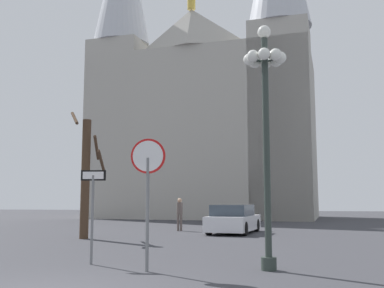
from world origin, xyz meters
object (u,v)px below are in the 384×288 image
at_px(stop_sign, 148,177).
at_px(street_lamp, 266,105).
at_px(pedestrian_walking, 180,211).
at_px(one_way_arrow_sign, 93,203).
at_px(cathedral, 203,109).
at_px(bare_tree, 86,175).
at_px(parked_car_near_white, 233,220).

height_order(stop_sign, street_lamp, street_lamp).
relative_size(street_lamp, pedestrian_walking, 3.47).
bearing_deg(street_lamp, stop_sign, -164.83).
distance_m(one_way_arrow_sign, pedestrian_walking, 12.40).
relative_size(cathedral, street_lamp, 5.14).
bearing_deg(bare_tree, street_lamp, -41.92).
height_order(cathedral, street_lamp, cathedral).
bearing_deg(stop_sign, parked_car_near_white, 86.77).
bearing_deg(cathedral, parked_car_near_white, -75.52).
relative_size(stop_sign, bare_tree, 0.56).
xyz_separation_m(cathedral, one_way_arrow_sign, (2.18, -29.10, -8.41)).
xyz_separation_m(parked_car_near_white, pedestrian_walking, (-2.95, 1.06, 0.38)).
height_order(cathedral, pedestrian_walking, cathedral).
bearing_deg(one_way_arrow_sign, bare_tree, 116.03).
bearing_deg(one_way_arrow_sign, stop_sign, -25.83).
relative_size(cathedral, pedestrian_walking, 17.83).
bearing_deg(bare_tree, one_way_arrow_sign, -63.97).
bearing_deg(parked_car_near_white, pedestrian_walking, 160.27).
bearing_deg(street_lamp, parked_car_near_white, 100.14).
bearing_deg(cathedral, pedestrian_walking, -84.39).
bearing_deg(one_way_arrow_sign, parked_car_near_white, 77.95).
distance_m(bare_tree, parked_car_near_white, 7.54).
height_order(bare_tree, parked_car_near_white, bare_tree).
bearing_deg(parked_car_near_white, cathedral, 104.48).
relative_size(stop_sign, one_way_arrow_sign, 1.28).
bearing_deg(pedestrian_walking, parked_car_near_white, -19.73).
bearing_deg(cathedral, one_way_arrow_sign, -85.72).
xyz_separation_m(one_way_arrow_sign, bare_tree, (-3.40, 6.95, 1.13)).
distance_m(cathedral, street_lamp, 30.54).
bearing_deg(bare_tree, parked_car_near_white, 36.91).
bearing_deg(one_way_arrow_sign, cathedral, 94.28).
xyz_separation_m(stop_sign, pedestrian_walking, (-2.26, 13.21, -1.13)).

